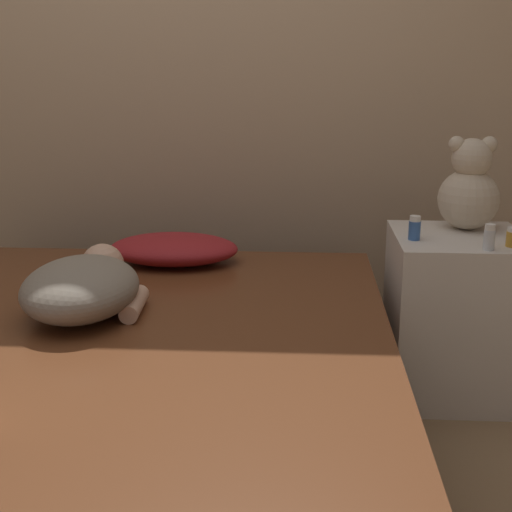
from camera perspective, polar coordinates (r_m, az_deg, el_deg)
The scene contains 9 objects.
ground_plane at distance 2.39m, azimuth -10.38°, elevation -17.06°, with size 12.00×12.00×0.00m, color #937551.
wall_back at distance 3.23m, azimuth -6.27°, elevation 15.96°, with size 8.00×0.06×2.60m.
bed at distance 2.27m, azimuth -10.69°, elevation -11.93°, with size 1.67×1.92×0.49m.
nightstand at distance 2.87m, azimuth 15.55°, elevation -4.58°, with size 0.49×0.49×0.63m.
pillow at distance 2.84m, azimuth -6.60°, elevation 0.56°, with size 0.51×0.34×0.11m.
person_lying at distance 2.34m, azimuth -13.58°, elevation -2.34°, with size 0.39×0.62×0.18m.
teddy_bear at distance 2.86m, azimuth 16.69°, elevation 5.13°, with size 0.23×0.23×0.36m.
bottle_blue at distance 2.66m, azimuth 12.57°, elevation 2.19°, with size 0.04×0.04×0.09m.
bottle_clear at distance 2.59m, azimuth 18.17°, elevation 1.42°, with size 0.04×0.04×0.09m.
Camera 1 is at (0.53, -1.94, 1.29)m, focal length 50.00 mm.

